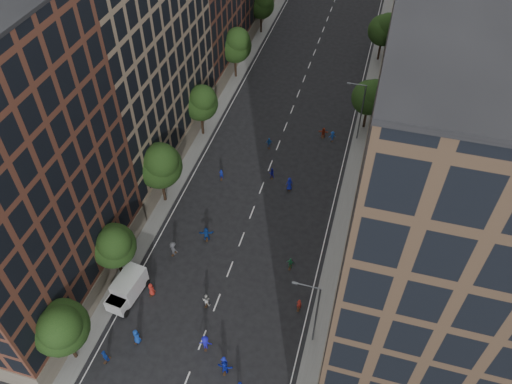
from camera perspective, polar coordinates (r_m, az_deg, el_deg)
ground at (r=71.20m, az=2.46°, el=5.11°), size 240.00×240.00×0.00m
sidewalk_left at (r=79.66m, az=-4.73°, el=9.99°), size 4.00×105.00×0.15m
sidewalk_right at (r=76.00m, az=12.73°, el=6.95°), size 4.00×105.00×0.15m
bldg_left_b at (r=64.09m, az=-15.71°, el=16.85°), size 14.00×26.00×34.00m
bldg_right_a at (r=40.24m, az=21.20°, el=-2.38°), size 14.00×30.00×36.00m
bldg_right_b at (r=64.68m, az=21.05°, el=15.29°), size 14.00×28.00×33.00m
tree_left_0 at (r=48.98m, az=-21.46°, el=-14.18°), size 5.20×5.20×8.83m
tree_left_1 at (r=53.61m, az=-15.96°, el=-5.84°), size 4.80×4.80×8.21m
tree_left_2 at (r=60.02m, az=-10.96°, el=3.13°), size 5.60×5.60×9.45m
tree_left_3 at (r=70.27m, az=-6.31°, el=10.22°), size 5.00×5.00×8.58m
tree_left_4 at (r=82.88m, az=-2.34°, el=16.52°), size 5.40×5.40×9.08m
tree_left_5 at (r=96.82m, az=0.68°, el=20.68°), size 4.80×4.80×8.33m
tree_right_a at (r=73.10m, az=12.97°, el=10.63°), size 5.00×5.00×8.39m
tree_right_b at (r=90.34m, az=14.50°, el=17.62°), size 5.20×5.20×8.83m
streetlamp_near at (r=47.82m, az=6.68°, el=-13.43°), size 2.64×0.22×9.06m
streetlamp_far at (r=71.01m, az=11.83°, el=9.24°), size 2.64×0.22×9.06m
cargo_van at (r=55.10m, az=-14.52°, el=-10.63°), size 2.97×5.30×2.69m
skater_0 at (r=52.37m, az=-13.49°, el=-15.76°), size 1.10×0.91×1.94m
skater_1 at (r=49.89m, az=-3.65°, el=-18.86°), size 0.73×0.50×1.94m
skater_3 at (r=50.98m, az=-5.80°, el=-16.79°), size 1.33×0.91×1.89m
skater_4 at (r=52.20m, az=-16.84°, el=-17.54°), size 1.12×0.73×1.77m
skater_5 at (r=49.84m, az=-3.58°, el=-19.43°), size 1.50×0.55×1.59m
skater_6 at (r=55.13m, az=-11.87°, el=-10.85°), size 0.93×0.70×1.73m
skater_7 at (r=53.29m, az=4.93°, el=-12.69°), size 0.57×0.38×1.55m
skater_8 at (r=53.56m, az=-5.71°, el=-12.20°), size 0.84×0.67×1.68m
skater_9 at (r=57.87m, az=-9.42°, el=-6.42°), size 1.42×1.11×1.93m
skater_10 at (r=56.21m, az=3.96°, el=-8.16°), size 0.94×0.45×1.55m
skater_11 at (r=58.79m, az=-5.69°, el=-4.82°), size 1.83×1.10×1.88m
skater_12 at (r=64.39m, az=3.84°, el=0.91°), size 1.07×0.90×1.88m
skater_13 at (r=65.95m, az=-3.99°, el=2.03°), size 0.64×0.48×1.57m
skater_14 at (r=66.04m, az=1.79°, el=2.16°), size 0.87×0.77×1.51m
skater_15 at (r=72.73m, az=8.71°, el=6.32°), size 1.10×0.87×1.49m
skater_16 at (r=70.66m, az=1.52°, el=5.61°), size 0.98×0.56×1.58m
skater_17 at (r=73.09m, az=7.71°, el=6.71°), size 1.49×0.62×1.56m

